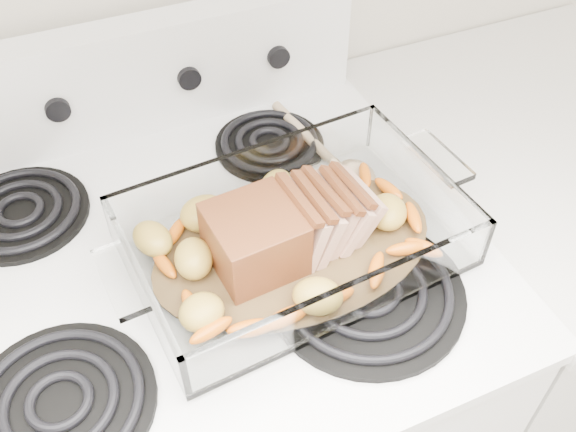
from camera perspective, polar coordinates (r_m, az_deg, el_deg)
name	(u,v)px	position (r m, az deg, el deg)	size (l,w,h in m)	color
electric_range	(213,412)	(1.25, -6.73, -16.96)	(0.78, 0.70, 1.12)	white
counter_right	(505,301)	(1.47, 18.74, -7.16)	(0.58, 0.68, 0.93)	silver
baking_dish	(294,241)	(0.84, 0.55, -2.20)	(0.41, 0.27, 0.08)	white
pork_roast	(279,231)	(0.81, -0.83, -1.30)	(0.22, 0.11, 0.09)	brown
roast_vegetables	(281,221)	(0.85, -0.63, -0.41)	(0.34, 0.19, 0.04)	orange
wooden_spoon	(334,158)	(0.99, 4.15, 5.16)	(0.08, 0.24, 0.02)	tan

